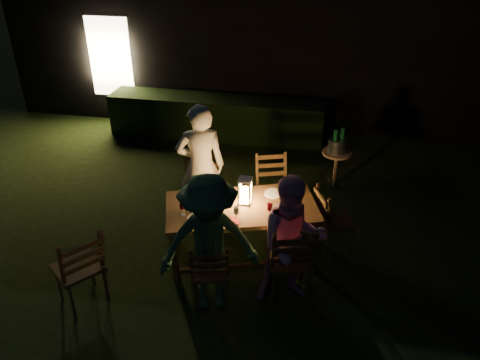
% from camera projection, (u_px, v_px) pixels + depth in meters
% --- Properties ---
extents(garden_envelope, '(40.00, 40.00, 3.20)m').
position_uv_depth(garden_envelope, '(261.00, 31.00, 10.61)').
color(garden_envelope, black).
rests_on(garden_envelope, ground).
extents(dining_table, '(2.04, 1.45, 0.77)m').
position_uv_depth(dining_table, '(241.00, 211.00, 5.79)').
color(dining_table, '#50391A').
rests_on(dining_table, ground).
extents(chair_near_left, '(0.51, 0.53, 0.93)m').
position_uv_depth(chair_near_left, '(211.00, 281.00, 5.29)').
color(chair_near_left, '#50391A').
rests_on(chair_near_left, ground).
extents(chair_near_right, '(0.60, 0.63, 1.09)m').
position_uv_depth(chair_near_right, '(289.00, 271.00, 5.36)').
color(chair_near_right, '#50391A').
rests_on(chair_near_right, ground).
extents(chair_far_left, '(0.59, 0.62, 1.06)m').
position_uv_depth(chair_far_left, '(203.00, 205.00, 6.59)').
color(chair_far_left, '#50391A').
rests_on(chair_far_left, ground).
extents(chair_far_right, '(0.58, 0.60, 1.01)m').
position_uv_depth(chair_far_right, '(272.00, 201.00, 6.71)').
color(chair_far_right, '#50391A').
rests_on(chair_far_right, ground).
extents(chair_end, '(0.59, 0.57, 0.95)m').
position_uv_depth(chair_end, '(334.00, 230.00, 6.13)').
color(chair_end, '#50391A').
rests_on(chair_end, ground).
extents(chair_spare, '(0.71, 0.70, 1.08)m').
position_uv_depth(chair_spare, '(82.00, 280.00, 5.24)').
color(chair_spare, '#50391A').
rests_on(chair_spare, ground).
extents(person_house_side, '(0.76, 0.62, 1.81)m').
position_uv_depth(person_house_side, '(201.00, 167.00, 6.35)').
color(person_house_side, beige).
rests_on(person_house_side, ground).
extents(person_opp_right, '(0.91, 0.81, 1.58)m').
position_uv_depth(person_opp_right, '(292.00, 242.00, 5.09)').
color(person_opp_right, '#D391B5').
rests_on(person_opp_right, ground).
extents(person_opp_left, '(1.22, 0.93, 1.67)m').
position_uv_depth(person_opp_left, '(209.00, 245.00, 4.97)').
color(person_opp_left, '#2D5B36').
rests_on(person_opp_left, ground).
extents(lantern, '(0.16, 0.16, 0.35)m').
position_uv_depth(lantern, '(245.00, 192.00, 5.73)').
color(lantern, white).
rests_on(lantern, dining_table).
extents(plate_far_left, '(0.25, 0.25, 0.01)m').
position_uv_depth(plate_far_left, '(196.00, 199.00, 5.88)').
color(plate_far_left, white).
rests_on(plate_far_left, dining_table).
extents(plate_near_left, '(0.25, 0.25, 0.01)m').
position_uv_depth(plate_near_left, '(198.00, 218.00, 5.50)').
color(plate_near_left, white).
rests_on(plate_near_left, dining_table).
extents(plate_far_right, '(0.25, 0.25, 0.01)m').
position_uv_depth(plate_far_right, '(274.00, 193.00, 5.99)').
color(plate_far_right, white).
rests_on(plate_far_right, dining_table).
extents(plate_near_right, '(0.25, 0.25, 0.01)m').
position_uv_depth(plate_near_right, '(281.00, 212.00, 5.61)').
color(plate_near_right, white).
rests_on(plate_near_right, dining_table).
extents(wineglass_a, '(0.06, 0.06, 0.18)m').
position_uv_depth(wineglass_a, '(215.00, 189.00, 5.92)').
color(wineglass_a, '#59070F').
rests_on(wineglass_a, dining_table).
extents(wineglass_b, '(0.06, 0.06, 0.18)m').
position_uv_depth(wineglass_b, '(183.00, 209.00, 5.53)').
color(wineglass_b, '#59070F').
rests_on(wineglass_b, dining_table).
extents(wineglass_c, '(0.06, 0.06, 0.18)m').
position_uv_depth(wineglass_c, '(270.00, 210.00, 5.50)').
color(wineglass_c, '#59070F').
rests_on(wineglass_c, dining_table).
extents(wineglass_d, '(0.06, 0.06, 0.18)m').
position_uv_depth(wineglass_d, '(288.00, 189.00, 5.93)').
color(wineglass_d, '#59070F').
rests_on(wineglass_d, dining_table).
extents(wineglass_e, '(0.06, 0.06, 0.18)m').
position_uv_depth(wineglass_e, '(236.00, 214.00, 5.44)').
color(wineglass_e, silver).
rests_on(wineglass_e, dining_table).
extents(bottle_table, '(0.07, 0.07, 0.28)m').
position_uv_depth(bottle_table, '(221.00, 197.00, 5.66)').
color(bottle_table, '#0F471E').
rests_on(bottle_table, dining_table).
extents(napkin_left, '(0.18, 0.14, 0.01)m').
position_uv_depth(napkin_left, '(232.00, 221.00, 5.46)').
color(napkin_left, red).
rests_on(napkin_left, dining_table).
extents(napkin_right, '(0.18, 0.14, 0.01)m').
position_uv_depth(napkin_right, '(291.00, 216.00, 5.55)').
color(napkin_right, red).
rests_on(napkin_right, dining_table).
extents(phone, '(0.14, 0.07, 0.01)m').
position_uv_depth(phone, '(192.00, 223.00, 5.43)').
color(phone, black).
rests_on(phone, dining_table).
extents(side_table, '(0.47, 0.47, 0.63)m').
position_uv_depth(side_table, '(337.00, 156.00, 7.40)').
color(side_table, brown).
rests_on(side_table, ground).
extents(ice_bucket, '(0.30, 0.30, 0.22)m').
position_uv_depth(ice_bucket, '(338.00, 145.00, 7.31)').
color(ice_bucket, '#A5A8AD').
rests_on(ice_bucket, side_table).
extents(bottle_bucket_a, '(0.07, 0.07, 0.32)m').
position_uv_depth(bottle_bucket_a, '(335.00, 143.00, 7.26)').
color(bottle_bucket_a, '#0F471E').
rests_on(bottle_bucket_a, side_table).
extents(bottle_bucket_b, '(0.07, 0.07, 0.32)m').
position_uv_depth(bottle_bucket_b, '(341.00, 142.00, 7.31)').
color(bottle_bucket_b, '#0F471E').
rests_on(bottle_bucket_b, side_table).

